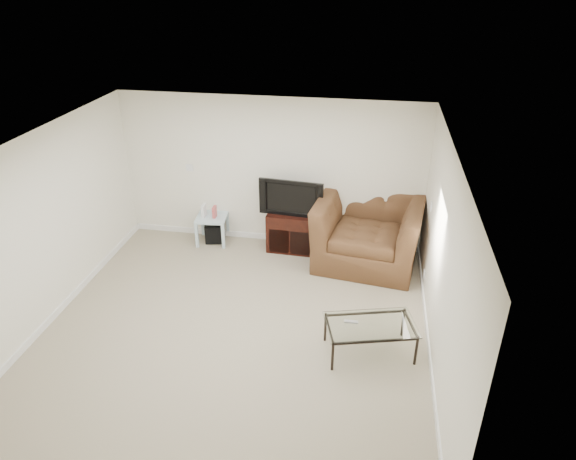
% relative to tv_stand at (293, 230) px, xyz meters
% --- Properties ---
extents(floor, '(5.00, 5.00, 0.00)m').
position_rel_tv_stand_xyz_m(floor, '(-0.40, -2.28, -0.33)').
color(floor, tan).
rests_on(floor, ground).
extents(ceiling, '(5.00, 5.00, 0.00)m').
position_rel_tv_stand_xyz_m(ceiling, '(-0.40, -2.28, 2.17)').
color(ceiling, white).
rests_on(ceiling, ground).
extents(wall_back, '(5.00, 0.02, 2.50)m').
position_rel_tv_stand_xyz_m(wall_back, '(-0.40, 0.22, 0.92)').
color(wall_back, silver).
rests_on(wall_back, ground).
extents(wall_left, '(0.02, 5.00, 2.50)m').
position_rel_tv_stand_xyz_m(wall_left, '(-2.90, -2.28, 0.92)').
color(wall_left, silver).
rests_on(wall_left, ground).
extents(wall_right, '(0.02, 5.00, 2.50)m').
position_rel_tv_stand_xyz_m(wall_right, '(2.10, -2.28, 0.92)').
color(wall_right, silver).
rests_on(wall_right, ground).
extents(plate_back, '(0.12, 0.02, 0.12)m').
position_rel_tv_stand_xyz_m(plate_back, '(-1.80, 0.21, 0.92)').
color(plate_back, white).
rests_on(plate_back, wall_back).
extents(plate_right_switch, '(0.02, 0.09, 0.13)m').
position_rel_tv_stand_xyz_m(plate_right_switch, '(2.09, -0.68, 0.92)').
color(plate_right_switch, white).
rests_on(plate_right_switch, wall_right).
extents(plate_right_outlet, '(0.02, 0.08, 0.12)m').
position_rel_tv_stand_xyz_m(plate_right_outlet, '(2.09, -0.98, -0.03)').
color(plate_right_outlet, white).
rests_on(plate_right_outlet, wall_right).
extents(tv_stand, '(0.82, 0.58, 0.67)m').
position_rel_tv_stand_xyz_m(tv_stand, '(0.00, 0.00, 0.00)').
color(tv_stand, black).
rests_on(tv_stand, floor).
extents(dvd_player, '(0.49, 0.35, 0.07)m').
position_rel_tv_stand_xyz_m(dvd_player, '(-0.00, -0.04, 0.22)').
color(dvd_player, black).
rests_on(dvd_player, tv_stand).
extents(television, '(0.99, 0.29, 0.61)m').
position_rel_tv_stand_xyz_m(television, '(-0.00, -0.03, 0.64)').
color(television, black).
rests_on(television, tv_stand).
extents(side_table, '(0.55, 0.55, 0.48)m').
position_rel_tv_stand_xyz_m(side_table, '(-1.40, -0.02, -0.09)').
color(side_table, silver).
rests_on(side_table, floor).
extents(subwoofer, '(0.37, 0.37, 0.31)m').
position_rel_tv_stand_xyz_m(subwoofer, '(-1.37, 0.01, -0.16)').
color(subwoofer, black).
rests_on(subwoofer, floor).
extents(game_console, '(0.05, 0.16, 0.22)m').
position_rel_tv_stand_xyz_m(game_console, '(-1.51, -0.05, 0.26)').
color(game_console, white).
rests_on(game_console, side_table).
extents(game_case, '(0.06, 0.14, 0.19)m').
position_rel_tv_stand_xyz_m(game_case, '(-1.33, -0.03, 0.24)').
color(game_case, '#CC4C4C').
rests_on(game_case, side_table).
extents(recliner, '(1.75, 1.27, 1.42)m').
position_rel_tv_stand_xyz_m(recliner, '(1.24, -0.23, 0.37)').
color(recliner, '#49381E').
rests_on(recliner, floor).
extents(coffee_table, '(1.21, 0.87, 0.42)m').
position_rel_tv_stand_xyz_m(coffee_table, '(1.35, -2.45, -0.12)').
color(coffee_table, black).
rests_on(coffee_table, floor).
extents(remote, '(0.17, 0.05, 0.02)m').
position_rel_tv_stand_xyz_m(remote, '(1.12, -2.45, 0.10)').
color(remote, '#B2B2B7').
rests_on(remote, coffee_table).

